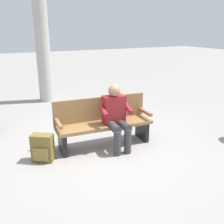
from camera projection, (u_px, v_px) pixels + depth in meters
ground_plane at (105, 145)px, 4.92m from camera, size 40.00×40.00×0.00m
bench_near at (103, 121)px, 4.83m from camera, size 1.83×0.61×0.90m
person_seated at (116, 116)px, 4.64m from camera, size 0.59×0.59×1.18m
backpack at (43, 148)px, 4.28m from camera, size 0.40×0.36×0.47m
support_pillar at (43, 49)px, 7.42m from camera, size 0.40×0.40×3.10m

